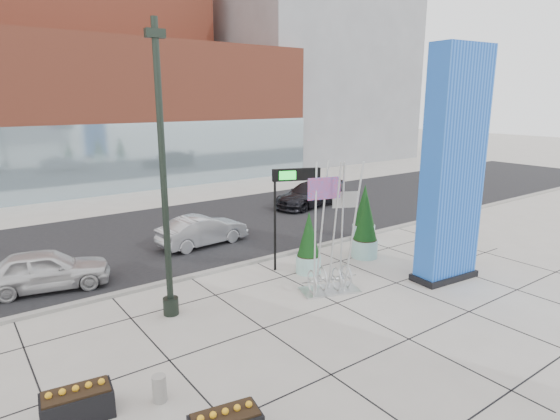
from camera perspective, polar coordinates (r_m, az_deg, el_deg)
ground at (r=16.26m, az=1.91°, el=-10.96°), size 160.00×160.00×0.00m
street_asphalt at (r=24.44m, az=-12.71°, el=-2.82°), size 80.00×12.00×0.02m
curb_edge at (r=19.31m, az=-5.47°, el=-6.79°), size 80.00×0.30×0.12m
tower_podium at (r=39.97m, az=-21.81°, el=10.77°), size 34.00×10.00×11.00m
tower_glass_front at (r=35.58m, az=-19.41°, el=5.88°), size 34.00×0.60×5.00m
building_grey_parking at (r=56.09m, az=2.81°, el=15.77°), size 20.00×18.00×18.00m
blue_pylon at (r=18.16m, az=20.32°, el=4.46°), size 2.66×1.37×8.57m
lamp_post at (r=14.52m, az=-13.86°, el=0.87°), size 0.58×0.49×8.93m
public_art_sculpture at (r=16.68m, az=6.17°, el=-5.84°), size 2.29×1.64×4.69m
concrete_bollard at (r=11.67m, az=-14.49°, el=-20.32°), size 0.32×0.32×0.63m
overhead_street_sign at (r=18.43m, az=1.14°, el=3.40°), size 1.85×0.86×4.08m
round_planter_east at (r=22.86m, az=10.23°, el=-0.48°), size 1.10×1.10×2.74m
round_planter_mid at (r=20.39m, az=10.37°, el=-2.11°), size 1.12×1.12×2.80m
round_planter_west at (r=18.36m, az=3.51°, el=-4.18°), size 0.99×0.99×2.47m
box_planter_north at (r=11.66m, az=-23.48°, el=-20.80°), size 1.54×0.92×0.80m
car_white_west at (r=18.83m, az=-26.68°, el=-6.56°), size 4.63×2.70×1.48m
car_silver_mid at (r=22.14m, az=-9.40°, el=-2.51°), size 4.38×1.89×1.40m
car_dark_east at (r=29.74m, az=3.58°, el=1.86°), size 5.51×3.06×1.51m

